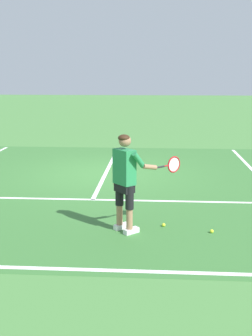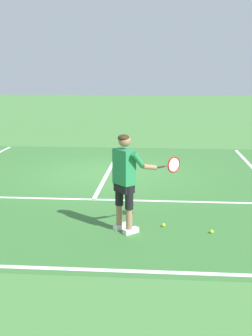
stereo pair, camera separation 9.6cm
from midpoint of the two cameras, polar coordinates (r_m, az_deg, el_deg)
ground_plane at (r=11.95m, az=-2.19°, el=-0.67°), size 80.00×80.00×0.00m
court_inner_surface at (r=10.94m, az=-2.83°, el=-1.91°), size 10.98×10.20×0.00m
line_baseline at (r=6.38m, az=-8.61°, el=-12.92°), size 10.98×0.10×0.01m
line_service at (r=9.51m, az=-3.99°, el=-4.15°), size 8.23×0.10×0.01m
line_centre_service at (r=12.58m, az=-1.84°, el=0.04°), size 0.10×6.40×0.01m
tennis_player at (r=7.38m, az=0.33°, el=-1.12°), size 1.18×0.70×1.71m
tennis_ball_near_feet at (r=7.72m, az=11.55°, el=-8.20°), size 0.07×0.07×0.07m
tennis_ball_by_baseline at (r=7.90m, az=5.31°, el=-7.48°), size 0.07×0.07×0.07m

